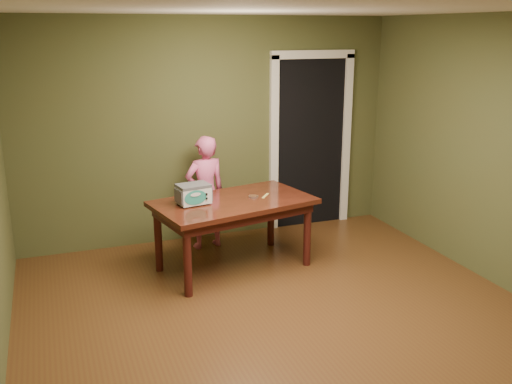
# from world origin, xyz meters

# --- Properties ---
(floor) EXTENTS (5.00, 5.00, 0.00)m
(floor) POSITION_xyz_m (0.00, 0.00, 0.00)
(floor) COLOR #503316
(floor) RESTS_ON ground
(room_shell) EXTENTS (4.52, 5.02, 2.61)m
(room_shell) POSITION_xyz_m (0.00, 0.00, 1.71)
(room_shell) COLOR #434C28
(room_shell) RESTS_ON ground
(doorway) EXTENTS (1.10, 0.66, 2.25)m
(doorway) POSITION_xyz_m (1.30, 2.78, 1.06)
(doorway) COLOR black
(doorway) RESTS_ON ground
(dining_table) EXTENTS (1.75, 1.21, 0.75)m
(dining_table) POSITION_xyz_m (-0.06, 1.45, 0.65)
(dining_table) COLOR black
(dining_table) RESTS_ON floor
(toy_oven) EXTENTS (0.36, 0.27, 0.21)m
(toy_oven) POSITION_xyz_m (-0.48, 1.46, 0.86)
(toy_oven) COLOR #4C4F54
(toy_oven) RESTS_ON dining_table
(baking_pan) EXTENTS (0.10, 0.10, 0.02)m
(baking_pan) POSITION_xyz_m (0.16, 1.46, 0.76)
(baking_pan) COLOR silver
(baking_pan) RESTS_ON dining_table
(spatula) EXTENTS (0.13, 0.16, 0.01)m
(spatula) POSITION_xyz_m (0.30, 1.47, 0.75)
(spatula) COLOR #D1C25B
(spatula) RESTS_ON dining_table
(child) EXTENTS (0.52, 0.38, 1.31)m
(child) POSITION_xyz_m (-0.17, 2.15, 0.65)
(child) COLOR #E65E95
(child) RESTS_ON floor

